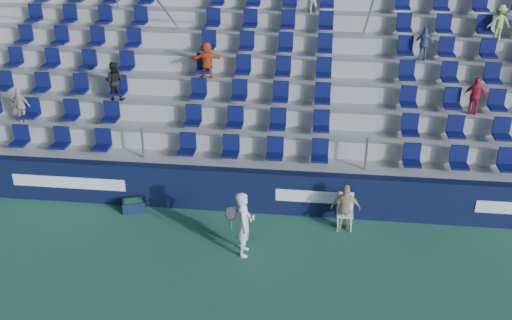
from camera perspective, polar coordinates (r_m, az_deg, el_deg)
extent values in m
plane|color=#2D694A|center=(12.98, -2.38, -12.19)|extent=(70.00, 70.00, 0.00)
cube|color=black|center=(15.25, -0.59, -3.10)|extent=(24.00, 0.30, 1.20)
cube|color=white|center=(16.43, -18.25, -2.16)|extent=(3.20, 0.02, 0.34)
cube|color=white|center=(15.00, 5.03, -3.64)|extent=(1.60, 0.02, 0.34)
cube|color=#989893|center=(15.75, -0.33, -2.09)|extent=(24.00, 0.85, 1.20)
cube|color=#989893|center=(16.38, 0.03, 0.08)|extent=(24.00, 0.85, 1.70)
cube|color=#989893|center=(17.04, 0.36, 2.08)|extent=(24.00, 0.85, 2.20)
cube|color=#989893|center=(17.72, 0.67, 3.93)|extent=(24.00, 0.85, 2.70)
cube|color=#989893|center=(18.42, 0.96, 5.64)|extent=(24.00, 0.85, 3.20)
cube|color=#989893|center=(19.13, 1.23, 7.23)|extent=(24.00, 0.85, 3.70)
cube|color=#989893|center=(19.86, 1.48, 8.70)|extent=(24.00, 0.85, 4.20)
cube|color=#989893|center=(20.60, 1.71, 10.06)|extent=(24.00, 0.85, 4.70)
cube|color=#989893|center=(21.35, 1.93, 11.33)|extent=(24.00, 0.85, 5.20)
cube|color=#989893|center=(21.88, 2.11, 13.05)|extent=(24.00, 0.50, 6.20)
cube|color=#0B1044|center=(15.32, -0.34, 1.05)|extent=(16.05, 0.50, 0.70)
cube|color=#0B1044|center=(15.89, 0.03, 3.97)|extent=(16.05, 0.50, 0.70)
cube|color=#0B1044|center=(16.51, 0.38, 6.68)|extent=(16.05, 0.50, 0.70)
cube|color=#0B1044|center=(17.15, 0.70, 9.20)|extent=(16.05, 0.50, 0.70)
cube|color=#0B1044|center=(17.83, 1.01, 11.52)|extent=(16.05, 0.50, 0.70)
cube|color=#0B1044|center=(18.54, 1.29, 13.68)|extent=(16.05, 0.50, 0.70)
cube|color=#0B1044|center=(19.27, 1.56, 15.67)|extent=(16.05, 0.50, 0.70)
cylinder|color=gray|center=(18.19, -8.72, 14.12)|extent=(0.06, 7.68, 4.55)
cylinder|color=gray|center=(17.61, 11.07, 13.55)|extent=(0.06, 7.68, 4.55)
imported|color=#C84517|center=(17.30, -4.95, 9.95)|extent=(1.07, 0.64, 1.10)
imported|color=#91D053|center=(19.11, 23.14, 12.55)|extent=(0.70, 0.44, 1.04)
imported|color=#BCB6A9|center=(17.88, -22.45, 5.07)|extent=(0.64, 0.34, 1.03)
imported|color=red|center=(16.86, 21.10, 5.99)|extent=(0.68, 0.42, 1.07)
imported|color=#435993|center=(17.92, 16.47, 11.05)|extent=(0.63, 0.36, 1.01)
imported|color=black|center=(17.37, -14.00, 7.68)|extent=(0.57, 0.45, 1.15)
imported|color=silver|center=(13.43, -1.25, -6.39)|extent=(0.44, 0.63, 1.65)
cylinder|color=navy|center=(13.19, -2.49, -6.47)|extent=(0.03, 0.03, 0.28)
torus|color=black|center=(13.04, -2.51, -5.36)|extent=(0.30, 0.17, 0.28)
plane|color=#262626|center=(13.04, -2.51, -5.36)|extent=(0.30, 0.16, 0.29)
sphere|color=#BBCD2F|center=(13.09, -0.29, -5.92)|extent=(0.07, 0.07, 0.07)
sphere|color=#BBCD2F|center=(13.13, -0.26, -5.67)|extent=(0.07, 0.07, 0.07)
cube|color=white|center=(14.74, 8.88, -5.32)|extent=(0.41, 0.41, 0.04)
cube|color=white|center=(14.78, 8.94, -4.08)|extent=(0.41, 0.04, 0.51)
cylinder|color=white|center=(14.71, 8.18, -6.38)|extent=(0.03, 0.03, 0.41)
cylinder|color=white|center=(14.72, 9.49, -6.44)|extent=(0.03, 0.03, 0.41)
cylinder|color=white|center=(14.99, 8.17, -5.69)|extent=(0.03, 0.03, 0.41)
cylinder|color=white|center=(15.01, 9.45, -5.75)|extent=(0.03, 0.03, 0.41)
imported|color=tan|center=(14.59, 8.94, -4.73)|extent=(0.75, 0.32, 1.27)
cube|color=#0F1939|center=(15.79, -12.12, -4.48)|extent=(0.68, 0.56, 0.32)
cube|color=#1E662D|center=(15.75, -12.15, -4.25)|extent=(0.55, 0.42, 0.19)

